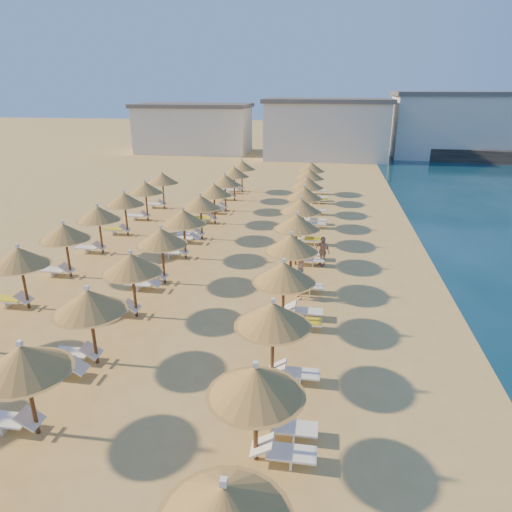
% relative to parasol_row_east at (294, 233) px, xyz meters
% --- Properties ---
extents(ground, '(220.00, 220.00, 0.00)m').
position_rel_parasol_row_east_xyz_m(ground, '(-2.82, -4.81, -2.28)').
color(ground, tan).
rests_on(ground, ground).
extents(hotel_blocks, '(49.82, 12.00, 8.10)m').
position_rel_parasol_row_east_xyz_m(hotel_blocks, '(1.52, 41.63, 1.43)').
color(hotel_blocks, beige).
rests_on(hotel_blocks, ground).
extents(parasol_row_east, '(2.41, 39.45, 2.86)m').
position_rel_parasol_row_east_xyz_m(parasol_row_east, '(0.00, 0.00, 0.00)').
color(parasol_row_east, brown).
rests_on(parasol_row_east, ground).
extents(parasol_row_west, '(2.41, 39.45, 2.86)m').
position_rel_parasol_row_east_xyz_m(parasol_row_west, '(-5.97, 0.00, 0.00)').
color(parasol_row_west, brown).
rests_on(parasol_row_west, ground).
extents(parasol_row_inland, '(2.41, 25.98, 2.86)m').
position_rel_parasol_row_east_xyz_m(parasol_row_inland, '(-10.77, -0.00, -0.00)').
color(parasol_row_inland, brown).
rests_on(parasol_row_inland, ground).
extents(loungers, '(13.81, 37.64, 0.66)m').
position_rel_parasol_row_east_xyz_m(loungers, '(-4.54, -0.21, -1.93)').
color(loungers, white).
rests_on(loungers, ground).
extents(beachgoer_c, '(0.97, 0.87, 1.58)m').
position_rel_parasol_row_east_xyz_m(beachgoer_c, '(1.36, 1.77, -1.49)').
color(beachgoer_c, tan).
rests_on(beachgoer_c, ground).
extents(beachgoer_a, '(0.63, 0.76, 1.77)m').
position_rel_parasol_row_east_xyz_m(beachgoer_a, '(0.46, -2.36, -1.39)').
color(beachgoer_a, tan).
rests_on(beachgoer_a, ground).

